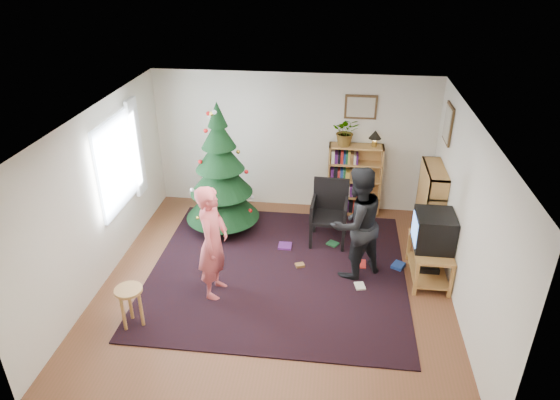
# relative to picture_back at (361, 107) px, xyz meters

# --- Properties ---
(floor) EXTENTS (5.00, 5.00, 0.00)m
(floor) POSITION_rel_picture_back_xyz_m (-1.15, -2.48, -1.95)
(floor) COLOR brown
(floor) RESTS_ON ground
(ceiling) EXTENTS (5.00, 5.00, 0.00)m
(ceiling) POSITION_rel_picture_back_xyz_m (-1.15, -2.48, 0.55)
(ceiling) COLOR white
(ceiling) RESTS_ON wall_back
(wall_back) EXTENTS (5.00, 0.02, 2.50)m
(wall_back) POSITION_rel_picture_back_xyz_m (-1.15, 0.02, -0.70)
(wall_back) COLOR silver
(wall_back) RESTS_ON floor
(wall_front) EXTENTS (5.00, 0.02, 2.50)m
(wall_front) POSITION_rel_picture_back_xyz_m (-1.15, -4.97, -0.70)
(wall_front) COLOR silver
(wall_front) RESTS_ON floor
(wall_left) EXTENTS (0.02, 5.00, 2.50)m
(wall_left) POSITION_rel_picture_back_xyz_m (-3.65, -2.48, -0.70)
(wall_left) COLOR silver
(wall_left) RESTS_ON floor
(wall_right) EXTENTS (0.02, 5.00, 2.50)m
(wall_right) POSITION_rel_picture_back_xyz_m (1.35, -2.48, -0.70)
(wall_right) COLOR silver
(wall_right) RESTS_ON floor
(rug) EXTENTS (3.80, 3.60, 0.02)m
(rug) POSITION_rel_picture_back_xyz_m (-1.15, -2.17, -1.94)
(rug) COLOR black
(rug) RESTS_ON floor
(window_pane) EXTENTS (0.04, 1.20, 1.40)m
(window_pane) POSITION_rel_picture_back_xyz_m (-3.62, -1.88, -0.45)
(window_pane) COLOR silver
(window_pane) RESTS_ON wall_left
(curtain) EXTENTS (0.06, 0.35, 1.60)m
(curtain) POSITION_rel_picture_back_xyz_m (-3.58, -1.18, -0.45)
(curtain) COLOR white
(curtain) RESTS_ON wall_left
(picture_back) EXTENTS (0.55, 0.03, 0.42)m
(picture_back) POSITION_rel_picture_back_xyz_m (0.00, 0.00, 0.00)
(picture_back) COLOR #4C3319
(picture_back) RESTS_ON wall_back
(picture_right) EXTENTS (0.03, 0.50, 0.60)m
(picture_right) POSITION_rel_picture_back_xyz_m (1.33, -0.73, 0.00)
(picture_right) COLOR #4C3319
(picture_right) RESTS_ON wall_right
(christmas_tree) EXTENTS (1.25, 1.25, 2.26)m
(christmas_tree) POSITION_rel_picture_back_xyz_m (-2.25, -1.02, -1.01)
(christmas_tree) COLOR #3F2816
(christmas_tree) RESTS_ON rug
(bookshelf_back) EXTENTS (0.95, 0.30, 1.30)m
(bookshelf_back) POSITION_rel_picture_back_xyz_m (-0.03, -0.14, -1.29)
(bookshelf_back) COLOR #AA783C
(bookshelf_back) RESTS_ON floor
(bookshelf_right) EXTENTS (0.30, 0.95, 1.30)m
(bookshelf_right) POSITION_rel_picture_back_xyz_m (1.19, -0.96, -1.29)
(bookshelf_right) COLOR #AA783C
(bookshelf_right) RESTS_ON floor
(tv_stand) EXTENTS (0.54, 0.96, 0.55)m
(tv_stand) POSITION_rel_picture_back_xyz_m (1.07, -2.06, -1.62)
(tv_stand) COLOR #AA783C
(tv_stand) RESTS_ON floor
(crt_tv) EXTENTS (0.55, 0.59, 0.51)m
(crt_tv) POSITION_rel_picture_back_xyz_m (1.07, -2.06, -1.14)
(crt_tv) COLOR black
(crt_tv) RESTS_ON tv_stand
(armchair) EXTENTS (0.61, 0.61, 1.05)m
(armchair) POSITION_rel_picture_back_xyz_m (-0.43, -1.15, -1.38)
(armchair) COLOR black
(armchair) RESTS_ON rug
(stool) EXTENTS (0.35, 0.35, 0.59)m
(stool) POSITION_rel_picture_back_xyz_m (-2.86, -3.61, -1.50)
(stool) COLOR #AA783C
(stool) RESTS_ON floor
(person_standing) EXTENTS (0.44, 0.64, 1.67)m
(person_standing) POSITION_rel_picture_back_xyz_m (-1.96, -2.80, -1.11)
(person_standing) COLOR #CF5356
(person_standing) RESTS_ON rug
(person_by_chair) EXTENTS (1.06, 1.02, 1.73)m
(person_by_chair) POSITION_rel_picture_back_xyz_m (-0.03, -2.09, -1.09)
(person_by_chair) COLOR black
(person_by_chair) RESTS_ON rug
(potted_plant) EXTENTS (0.45, 0.39, 0.50)m
(potted_plant) POSITION_rel_picture_back_xyz_m (-0.23, -0.14, -0.40)
(potted_plant) COLOR gray
(potted_plant) RESTS_ON bookshelf_back
(table_lamp) EXTENTS (0.22, 0.22, 0.29)m
(table_lamp) POSITION_rel_picture_back_xyz_m (0.27, -0.14, -0.45)
(table_lamp) COLOR #A57F33
(table_lamp) RESTS_ON bookshelf_back
(floor_clutter) EXTENTS (2.24, 1.29, 0.08)m
(floor_clutter) POSITION_rel_picture_back_xyz_m (-0.08, -1.83, -1.91)
(floor_clutter) COLOR #A51E19
(floor_clutter) RESTS_ON rug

